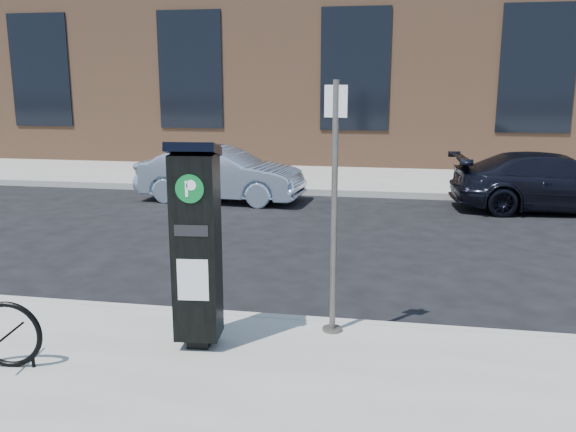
% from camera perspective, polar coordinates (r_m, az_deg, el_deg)
% --- Properties ---
extents(ground, '(120.00, 120.00, 0.00)m').
position_cam_1_polar(ground, '(6.88, -1.73, -10.40)').
color(ground, black).
rests_on(ground, ground).
extents(sidewalk_far, '(60.00, 12.00, 0.15)m').
position_cam_1_polar(sidewalk_far, '(20.40, 6.51, 5.13)').
color(sidewalk_far, gray).
rests_on(sidewalk_far, ground).
extents(curb_near, '(60.00, 0.12, 0.16)m').
position_cam_1_polar(curb_near, '(6.83, -1.77, -9.89)').
color(curb_near, '#9E9B93').
rests_on(curb_near, ground).
extents(curb_far, '(60.00, 0.12, 0.16)m').
position_cam_1_polar(curb_far, '(14.51, 4.87, 2.15)').
color(curb_far, '#9E9B93').
rests_on(curb_far, ground).
extents(building, '(28.00, 10.05, 8.25)m').
position_cam_1_polar(building, '(23.27, 7.29, 16.06)').
color(building, brown).
rests_on(building, ground).
extents(parking_kiosk, '(0.50, 0.45, 2.00)m').
position_cam_1_polar(parking_kiosk, '(5.81, -8.57, -2.59)').
color(parking_kiosk, black).
rests_on(parking_kiosk, sidewalk_near).
extents(sign_pole, '(0.22, 0.20, 2.54)m').
position_cam_1_polar(sign_pole, '(6.06, 4.34, 0.43)').
color(sign_pole, '#4E4A45').
rests_on(sign_pole, sidewalk_near).
extents(bike_rack, '(0.63, 0.13, 0.63)m').
position_cam_1_polar(bike_rack, '(6.10, -24.70, -10.07)').
color(bike_rack, black).
rests_on(bike_rack, sidewalk_near).
extents(car_silver, '(3.81, 1.57, 1.23)m').
position_cam_1_polar(car_silver, '(13.89, -6.32, 3.91)').
color(car_silver, '#9DB0C8').
rests_on(car_silver, ground).
extents(car_dark, '(4.31, 2.05, 1.21)m').
position_cam_1_polar(car_dark, '(13.89, 23.59, 2.91)').
color(car_dark, black).
rests_on(car_dark, ground).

